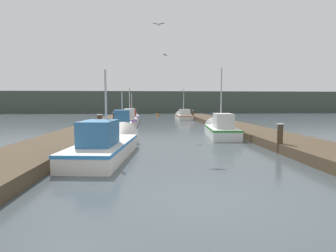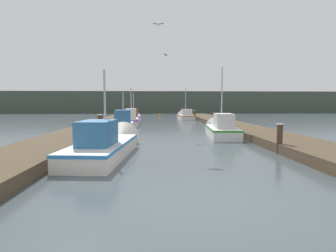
% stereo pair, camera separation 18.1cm
% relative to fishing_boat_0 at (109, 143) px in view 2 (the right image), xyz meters
% --- Properties ---
extents(ground_plane, '(200.00, 200.00, 0.00)m').
position_rel_fishing_boat_0_xyz_m(ground_plane, '(2.84, -5.57, -0.43)').
color(ground_plane, '#424C51').
extents(dock_left, '(2.69, 40.00, 0.41)m').
position_rel_fishing_boat_0_xyz_m(dock_left, '(-2.68, 10.43, -0.23)').
color(dock_left, '#4C3D2B').
rests_on(dock_left, ground_plane).
extents(dock_right, '(2.69, 40.00, 0.41)m').
position_rel_fishing_boat_0_xyz_m(dock_right, '(8.37, 10.43, -0.23)').
color(dock_right, '#4C3D2B').
rests_on(dock_right, ground_plane).
extents(distant_shore_ridge, '(120.00, 16.00, 4.47)m').
position_rel_fishing_boat_0_xyz_m(distant_shore_ridge, '(2.84, 50.55, 1.80)').
color(distant_shore_ridge, '#424C42').
rests_on(distant_shore_ridge, ground_plane).
extents(fishing_boat_0, '(2.29, 6.37, 3.92)m').
position_rel_fishing_boat_0_xyz_m(fishing_boat_0, '(0.00, 0.00, 0.00)').
color(fishing_boat_0, silver).
rests_on(fishing_boat_0, ground_plane).
extents(fishing_boat_1, '(2.03, 5.24, 4.71)m').
position_rel_fishing_boat_0_xyz_m(fishing_boat_1, '(6.09, 5.50, 0.03)').
color(fishing_boat_1, silver).
rests_on(fishing_boat_1, ground_plane).
extents(fishing_boat_2, '(1.86, 4.76, 3.34)m').
position_rel_fishing_boat_0_xyz_m(fishing_boat_2, '(-0.52, 9.51, 0.07)').
color(fishing_boat_2, silver).
rests_on(fishing_boat_2, ground_plane).
extents(fishing_boat_3, '(1.68, 5.46, 3.85)m').
position_rel_fishing_boat_0_xyz_m(fishing_boat_3, '(-0.35, 14.23, 0.07)').
color(fishing_boat_3, silver).
rests_on(fishing_boat_3, ground_plane).
extents(fishing_boat_4, '(1.49, 4.47, 3.50)m').
position_rel_fishing_boat_0_xyz_m(fishing_boat_4, '(-0.44, 18.25, 0.05)').
color(fishing_boat_4, silver).
rests_on(fishing_boat_4, ground_plane).
extents(fishing_boat_5, '(1.88, 4.76, 4.42)m').
position_rel_fishing_boat_0_xyz_m(fishing_boat_5, '(5.78, 22.58, -0.03)').
color(fishing_boat_5, silver).
rests_on(fishing_boat_5, ground_plane).
extents(mooring_piling_0, '(0.27, 0.27, 1.25)m').
position_rel_fishing_boat_0_xyz_m(mooring_piling_0, '(7.11, -0.29, 0.20)').
color(mooring_piling_0, '#473523').
rests_on(mooring_piling_0, ground_plane).
extents(mooring_piling_1, '(0.36, 0.36, 1.40)m').
position_rel_fishing_boat_0_xyz_m(mooring_piling_1, '(-1.43, 5.40, 0.27)').
color(mooring_piling_1, '#473523').
rests_on(mooring_piling_1, ground_plane).
extents(mooring_piling_2, '(0.36, 0.36, 1.35)m').
position_rel_fishing_boat_0_xyz_m(mooring_piling_2, '(-1.34, 11.18, 0.24)').
color(mooring_piling_2, '#473523').
rests_on(mooring_piling_2, ground_plane).
extents(mooring_piling_3, '(0.30, 0.30, 1.17)m').
position_rel_fishing_boat_0_xyz_m(mooring_piling_3, '(7.01, 22.71, 0.15)').
color(mooring_piling_3, '#473523').
rests_on(mooring_piling_3, ground_plane).
extents(channel_buoy, '(0.47, 0.47, 0.97)m').
position_rel_fishing_boat_0_xyz_m(channel_buoy, '(2.68, 31.79, -0.30)').
color(channel_buoy, '#BF6513').
rests_on(channel_buoy, ground_plane).
extents(seagull_lead, '(0.33, 0.55, 0.12)m').
position_rel_fishing_boat_0_xyz_m(seagull_lead, '(2.68, 6.49, 4.76)').
color(seagull_lead, white).
extents(seagull_1, '(0.56, 0.29, 0.12)m').
position_rel_fishing_boat_0_xyz_m(seagull_1, '(2.11, 2.08, 5.44)').
color(seagull_1, white).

